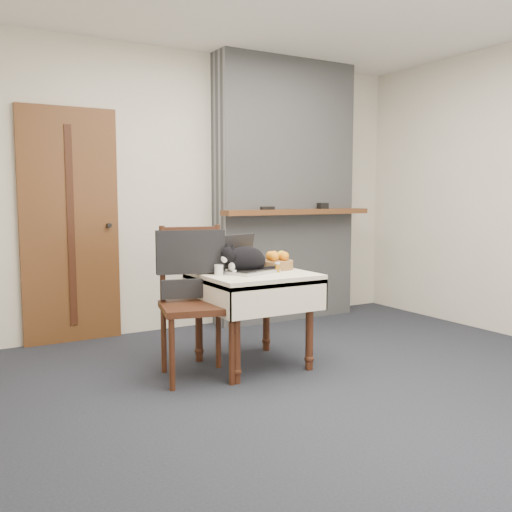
{
  "coord_description": "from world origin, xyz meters",
  "views": [
    {
      "loc": [
        -2.27,
        -3.02,
        1.27
      ],
      "look_at": [
        -0.21,
        0.52,
        0.82
      ],
      "focal_mm": 40.0,
      "sensor_mm": 36.0,
      "label": 1
    }
  ],
  "objects_px": {
    "pill_bottle": "(277,267)",
    "fruit_basket": "(277,262)",
    "door": "(70,226)",
    "cat": "(246,260)",
    "laptop": "(244,263)",
    "side_table": "(253,287)",
    "cream_jar": "(219,270)",
    "chair": "(193,280)"
  },
  "relations": [
    {
      "from": "door",
      "to": "pill_bottle",
      "type": "xyz_separation_m",
      "value": [
        1.15,
        -1.49,
        -0.26
      ]
    },
    {
      "from": "laptop",
      "to": "pill_bottle",
      "type": "xyz_separation_m",
      "value": [
        0.21,
        -0.12,
        -0.03
      ]
    },
    {
      "from": "cat",
      "to": "pill_bottle",
      "type": "relative_size",
      "value": 6.25
    },
    {
      "from": "chair",
      "to": "cat",
      "type": "bearing_deg",
      "value": 9.77
    },
    {
      "from": "door",
      "to": "chair",
      "type": "bearing_deg",
      "value": -68.85
    },
    {
      "from": "fruit_basket",
      "to": "chair",
      "type": "height_order",
      "value": "chair"
    },
    {
      "from": "door",
      "to": "cat",
      "type": "xyz_separation_m",
      "value": [
        0.94,
        -1.39,
        -0.2
      ]
    },
    {
      "from": "cat",
      "to": "chair",
      "type": "distance_m",
      "value": 0.43
    },
    {
      "from": "cat",
      "to": "fruit_basket",
      "type": "distance_m",
      "value": 0.31
    },
    {
      "from": "side_table",
      "to": "chair",
      "type": "bearing_deg",
      "value": 175.68
    },
    {
      "from": "laptop",
      "to": "cat",
      "type": "relative_size",
      "value": 0.97
    },
    {
      "from": "side_table",
      "to": "fruit_basket",
      "type": "distance_m",
      "value": 0.31
    },
    {
      "from": "laptop",
      "to": "cat",
      "type": "bearing_deg",
      "value": -108.24
    },
    {
      "from": "pill_bottle",
      "to": "fruit_basket",
      "type": "distance_m",
      "value": 0.18
    },
    {
      "from": "pill_bottle",
      "to": "cat",
      "type": "bearing_deg",
      "value": 154.45
    },
    {
      "from": "pill_bottle",
      "to": "fruit_basket",
      "type": "height_order",
      "value": "fruit_basket"
    },
    {
      "from": "laptop",
      "to": "side_table",
      "type": "bearing_deg",
      "value": -50.13
    },
    {
      "from": "side_table",
      "to": "fruit_basket",
      "type": "relative_size",
      "value": 3.24
    },
    {
      "from": "door",
      "to": "laptop",
      "type": "xyz_separation_m",
      "value": [
        0.94,
        -1.37,
        -0.23
      ]
    },
    {
      "from": "pill_bottle",
      "to": "chair",
      "type": "relative_size",
      "value": 0.07
    },
    {
      "from": "cream_jar",
      "to": "fruit_basket",
      "type": "xyz_separation_m",
      "value": [
        0.53,
        0.07,
        0.02
      ]
    },
    {
      "from": "side_table",
      "to": "cream_jar",
      "type": "relative_size",
      "value": 10.55
    },
    {
      "from": "cat",
      "to": "chair",
      "type": "xyz_separation_m",
      "value": [
        -0.41,
        0.03,
        -0.12
      ]
    },
    {
      "from": "cream_jar",
      "to": "fruit_basket",
      "type": "height_order",
      "value": "fruit_basket"
    },
    {
      "from": "laptop",
      "to": "cream_jar",
      "type": "height_order",
      "value": "laptop"
    },
    {
      "from": "cream_jar",
      "to": "cat",
      "type": "bearing_deg",
      "value": 3.25
    },
    {
      "from": "laptop",
      "to": "chair",
      "type": "distance_m",
      "value": 0.42
    },
    {
      "from": "side_table",
      "to": "cat",
      "type": "distance_m",
      "value": 0.21
    },
    {
      "from": "fruit_basket",
      "to": "pill_bottle",
      "type": "bearing_deg",
      "value": -121.82
    },
    {
      "from": "cream_jar",
      "to": "pill_bottle",
      "type": "bearing_deg",
      "value": -11.27
    },
    {
      "from": "door",
      "to": "fruit_basket",
      "type": "relative_size",
      "value": 8.3
    },
    {
      "from": "cat",
      "to": "cream_jar",
      "type": "relative_size",
      "value": 6.33
    },
    {
      "from": "laptop",
      "to": "cat",
      "type": "height_order",
      "value": "laptop"
    },
    {
      "from": "laptop",
      "to": "chair",
      "type": "height_order",
      "value": "chair"
    },
    {
      "from": "side_table",
      "to": "cat",
      "type": "height_order",
      "value": "cat"
    },
    {
      "from": "side_table",
      "to": "cream_jar",
      "type": "height_order",
      "value": "cream_jar"
    },
    {
      "from": "door",
      "to": "chair",
      "type": "xyz_separation_m",
      "value": [
        0.53,
        -1.37,
        -0.33
      ]
    },
    {
      "from": "cat",
      "to": "door",
      "type": "bearing_deg",
      "value": 113.01
    },
    {
      "from": "cat",
      "to": "pill_bottle",
      "type": "distance_m",
      "value": 0.24
    },
    {
      "from": "side_table",
      "to": "pill_bottle",
      "type": "bearing_deg",
      "value": -30.56
    },
    {
      "from": "cat",
      "to": "fruit_basket",
      "type": "height_order",
      "value": "cat"
    },
    {
      "from": "side_table",
      "to": "pill_bottle",
      "type": "distance_m",
      "value": 0.24
    }
  ]
}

